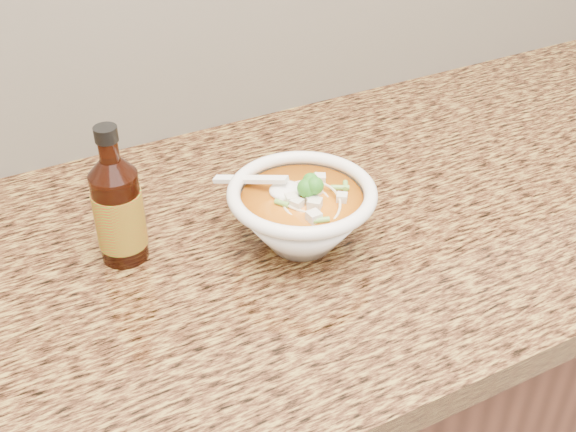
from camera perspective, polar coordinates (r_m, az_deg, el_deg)
name	(u,v)px	position (r m, az deg, el deg)	size (l,w,h in m)	color
counter_slab	(278,239)	(0.99, -0.77, -1.85)	(4.00, 0.68, 0.04)	olive
soup_bowl	(302,215)	(0.93, 1.09, 0.10)	(0.19, 0.19, 0.11)	white
hot_sauce_bottle	(119,211)	(0.91, -13.24, 0.41)	(0.06, 0.06, 0.19)	black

